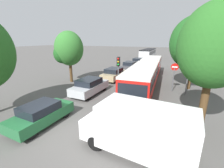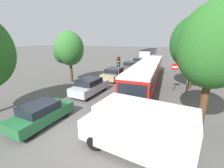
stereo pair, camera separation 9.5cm
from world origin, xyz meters
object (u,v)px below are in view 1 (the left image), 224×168
tree_right_far (189,49)px  traffic_light (118,66)px  queued_car_tan (114,74)px  no_entry_sign (174,73)px  city_bus_rear (148,53)px  articulated_bus (147,71)px  white_van (140,128)px  tree_left_mid (68,50)px  queued_car_green (41,114)px  direction_sign_post (189,68)px  queued_car_graphite (130,66)px  tree_right_near (215,49)px  queued_car_silver (90,86)px  queued_car_black (138,62)px  tree_right_mid (195,43)px

tree_right_far → traffic_light: bearing=-118.4°
queued_car_tan → no_entry_sign: no_entry_sign is taller
city_bus_rear → tree_right_far: bearing=-150.6°
traffic_light → articulated_bus: bearing=142.1°
queued_car_tan → white_van: bearing=-149.9°
white_van → tree_right_far: (2.87, 20.59, 2.30)m
city_bus_rear → queued_car_tan: bearing=-179.7°
traffic_light → tree_left_mid: (-6.52, 0.66, 1.40)m
articulated_bus → queued_car_green: articulated_bus is taller
articulated_bus → tree_right_far: (4.75, 8.48, 2.14)m
articulated_bus → city_bus_rear: (-4.08, 24.30, 0.02)m
traffic_light → no_entry_sign: size_ratio=1.21×
city_bus_rear → direction_sign_post: direction_sign_post is taller
queued_car_tan → queued_car_graphite: (0.15, 6.69, -0.03)m
queued_car_green → tree_right_far: tree_right_far is taller
city_bus_rear → tree_left_mid: size_ratio=1.91×
queued_car_tan → tree_right_near: tree_right_near is taller
articulated_bus → no_entry_sign: no_entry_sign is taller
city_bus_rear → white_van: 36.89m
tree_right_far → white_van: bearing=-97.9°
queued_car_silver → queued_car_graphite: (0.31, 12.44, -0.02)m
queued_car_silver → tree_left_mid: tree_left_mid is taller
queued_car_silver → city_bus_rear: bearing=2.6°
queued_car_black → no_entry_sign: no_entry_sign is taller
direction_sign_post → tree_right_mid: tree_right_mid is taller
tree_right_mid → tree_right_far: size_ratio=1.42×
no_entry_sign → articulated_bus: bearing=-128.2°
white_van → city_bus_rear: bearing=-75.3°
queued_car_silver → queued_car_black: (0.32, 18.20, -0.03)m
white_van → direction_sign_post: bearing=-99.0°
traffic_light → direction_sign_post: direction_sign_post is taller
city_bus_rear → no_entry_sign: (7.10, -26.68, 0.45)m
queued_car_tan → tree_left_mid: size_ratio=0.74×
queued_car_silver → queued_car_black: 18.20m
no_entry_sign → direction_sign_post: size_ratio=0.78×
queued_car_black → tree_right_near: 23.07m
queued_car_tan → white_van: (5.95, -11.60, 0.47)m
tree_left_mid → tree_right_far: tree_left_mid is taller
tree_right_far → queued_car_graphite: bearing=-165.1°
city_bus_rear → white_van: size_ratio=2.22×
queued_car_silver → tree_left_mid: 6.05m
queued_car_tan → tree_right_near: (8.79, -8.58, 3.83)m
articulated_bus → no_entry_sign: bearing=49.0°
queued_car_graphite → white_van: bearing=-159.5°
traffic_light → no_entry_sign: traffic_light is taller
queued_car_black → tree_right_near: size_ratio=0.62×
tree_left_mid → queued_car_green: bearing=-62.2°
no_entry_sign → direction_sign_post: (1.19, -0.62, 0.68)m
traffic_light → tree_right_far: bearing=140.5°
queued_car_green → tree_right_far: (8.89, 20.55, 2.85)m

